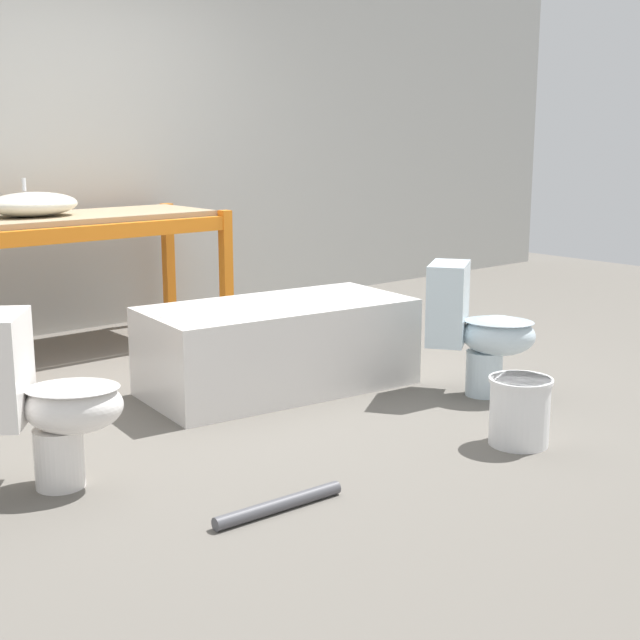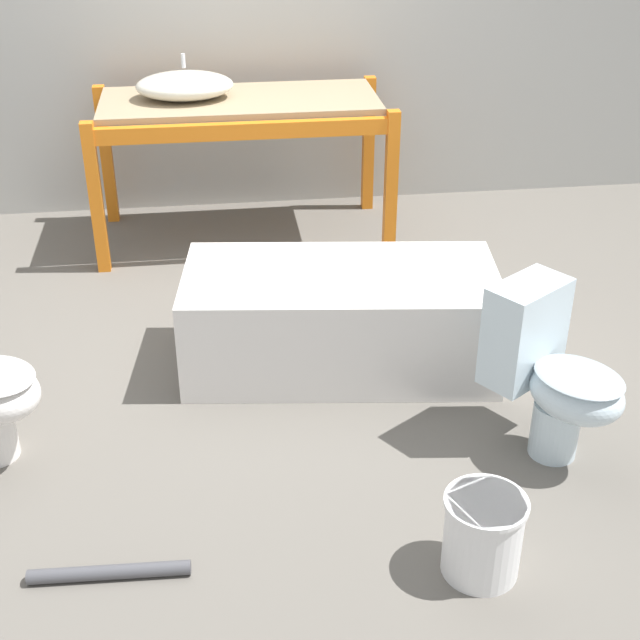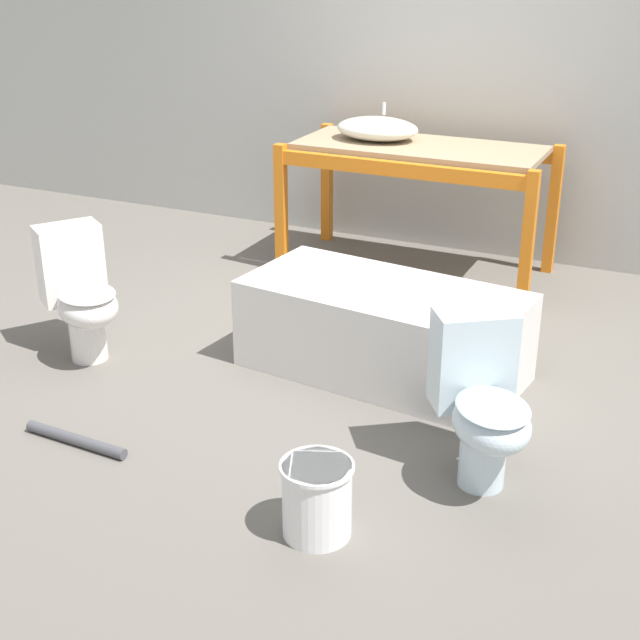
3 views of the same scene
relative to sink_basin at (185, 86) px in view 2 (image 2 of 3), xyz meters
The scene contains 7 objects.
ground_plane 1.61m from the sink_basin, 74.11° to the right, with size 12.00×12.00×0.00m, color #666059.
shelving_rack 0.37m from the sink_basin, ahead, with size 1.75×0.82×0.88m.
sink_basin is the anchor object (origin of this frame).
bathtub_main 1.84m from the sink_basin, 66.76° to the right, with size 1.52×0.86×0.48m.
toilet_far 2.79m from the sink_basin, 58.91° to the right, with size 0.58×0.64×0.71m.
bucket_white 3.23m from the sink_basin, 72.21° to the right, with size 0.29×0.29×0.31m.
loose_pipe 3.02m from the sink_basin, 96.36° to the right, with size 0.56×0.08×0.05m.
Camera 2 is at (-0.24, -3.92, 2.29)m, focal length 50.00 mm.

